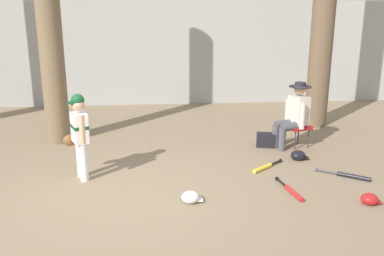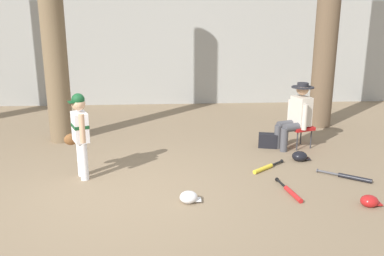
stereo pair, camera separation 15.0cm
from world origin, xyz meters
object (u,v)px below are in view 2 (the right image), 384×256
object	(u,v)px
tree_behind_spectator	(328,12)
bat_yellow_trainer	(265,168)
folding_stool	(300,128)
batting_helmet_white	(189,197)
tree_near_player	(52,22)
seated_spectator	(296,114)
bat_red_barrel	(291,192)
batting_helmet_red	(369,201)
handbag_beside_stool	(268,141)
bat_black_composite	(350,177)
batting_helmet_black	(300,156)
young_ballplayer	(80,130)

from	to	relation	value
tree_behind_spectator	bat_yellow_trainer	world-z (taller)	tree_behind_spectator
folding_stool	batting_helmet_white	size ratio (longest dim) A/B	1.78
tree_near_player	seated_spectator	distance (m)	4.71
bat_red_barrel	batting_helmet_red	size ratio (longest dim) A/B	2.79
bat_red_barrel	batting_helmet_white	size ratio (longest dim) A/B	2.67
seated_spectator	handbag_beside_stool	world-z (taller)	seated_spectator
tree_near_player	bat_black_composite	distance (m)	5.73
tree_behind_spectator	batting_helmet_white	size ratio (longest dim) A/B	19.23
bat_yellow_trainer	batting_helmet_red	distance (m)	1.72
folding_stool	bat_yellow_trainer	distance (m)	1.44
batting_helmet_white	batting_helmet_black	distance (m)	2.45
batting_helmet_white	seated_spectator	bearing A→B (deg)	46.24
bat_yellow_trainer	bat_red_barrel	world-z (taller)	same
young_ballplayer	folding_stool	size ratio (longest dim) A/B	2.57
handbag_beside_stool	bat_yellow_trainer	distance (m)	1.15
tree_near_player	bat_yellow_trainer	world-z (taller)	tree_near_player
handbag_beside_stool	batting_helmet_white	distance (m)	2.71
batting_helmet_red	young_ballplayer	bearing A→B (deg)	162.79
handbag_beside_stool	batting_helmet_black	xyz separation A→B (m)	(0.38, -0.73, -0.06)
seated_spectator	tree_near_player	bearing A→B (deg)	170.53
folding_stool	bat_red_barrel	world-z (taller)	folding_stool
batting_helmet_black	bat_red_barrel	bearing A→B (deg)	-111.71
bat_yellow_trainer	batting_helmet_red	bearing A→B (deg)	-51.68
batting_helmet_white	batting_helmet_red	bearing A→B (deg)	-6.24
bat_yellow_trainer	young_ballplayer	bearing A→B (deg)	-177.27
handbag_beside_stool	batting_helmet_white	world-z (taller)	handbag_beside_stool
tree_behind_spectator	bat_red_barrel	world-z (taller)	tree_behind_spectator
bat_yellow_trainer	batting_helmet_white	world-z (taller)	batting_helmet_white
tree_near_player	seated_spectator	size ratio (longest dim) A/B	4.26
folding_stool	seated_spectator	size ratio (longest dim) A/B	0.42
tree_near_player	bat_red_barrel	xyz separation A→B (m)	(3.74, -2.73, -2.20)
tree_near_player	tree_behind_spectator	bearing A→B (deg)	7.88
tree_behind_spectator	bat_yellow_trainer	xyz separation A→B (m)	(-1.77, -2.53, -2.37)
batting_helmet_black	seated_spectator	bearing A→B (deg)	81.03
tree_behind_spectator	handbag_beside_stool	world-z (taller)	tree_behind_spectator
bat_yellow_trainer	bat_red_barrel	xyz separation A→B (m)	(0.15, -0.94, 0.00)
batting_helmet_red	batting_helmet_black	world-z (taller)	batting_helmet_black
bat_yellow_trainer	handbag_beside_stool	bearing A→B (deg)	75.02
folding_stool	handbag_beside_stool	bearing A→B (deg)	178.18
tree_behind_spectator	batting_helmet_black	bearing A→B (deg)	-116.90
bat_black_composite	batting_helmet_black	bearing A→B (deg)	121.75
bat_yellow_trainer	bat_black_composite	xyz separation A→B (m)	(1.19, -0.46, -0.00)
seated_spectator	batting_helmet_black	size ratio (longest dim) A/B	3.98
tree_behind_spectator	bat_red_barrel	size ratio (longest dim) A/B	7.20
young_ballplayer	seated_spectator	bearing A→B (deg)	18.25
batting_helmet_black	bat_black_composite	bearing A→B (deg)	-58.25
batting_helmet_white	young_ballplayer	bearing A→B (deg)	148.61
young_ballplayer	folding_stool	xyz separation A→B (m)	(3.72, 1.23, -0.38)
bat_red_barrel	bat_yellow_trainer	bearing A→B (deg)	98.86
batting_helmet_white	batting_helmet_black	bearing A→B (deg)	37.00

